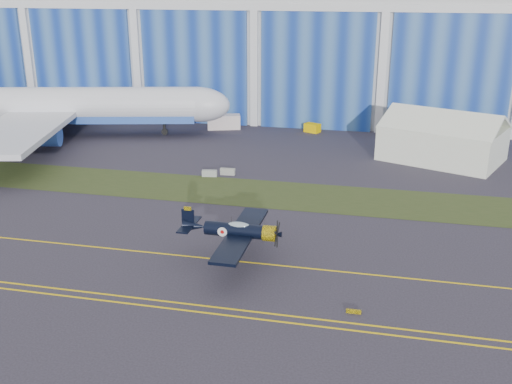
% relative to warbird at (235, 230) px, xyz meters
% --- Properties ---
extents(ground, '(260.00, 260.00, 0.00)m').
position_rel_warbird_xyz_m(ground, '(-10.50, 5.19, -3.25)').
color(ground, '#332F3C').
rests_on(ground, ground).
extents(grass_median, '(260.00, 10.00, 0.02)m').
position_rel_warbird_xyz_m(grass_median, '(-10.50, 19.19, -3.23)').
color(grass_median, '#475128').
rests_on(grass_median, ground).
extents(hangar, '(220.00, 45.70, 30.00)m').
position_rel_warbird_xyz_m(hangar, '(-10.50, 76.97, 11.71)').
color(hangar, silver).
rests_on(hangar, ground).
extents(taxiway_centreline, '(200.00, 0.20, 0.02)m').
position_rel_warbird_xyz_m(taxiway_centreline, '(-10.50, 0.19, -3.24)').
color(taxiway_centreline, yellow).
rests_on(taxiway_centreline, ground).
extents(edge_line_near, '(80.00, 0.20, 0.02)m').
position_rel_warbird_xyz_m(edge_line_near, '(-10.50, -9.31, -3.24)').
color(edge_line_near, yellow).
rests_on(edge_line_near, ground).
extents(edge_line_far, '(80.00, 0.20, 0.02)m').
position_rel_warbird_xyz_m(edge_line_far, '(-10.50, -8.31, -3.24)').
color(edge_line_far, yellow).
rests_on(edge_line_far, ground).
extents(guard_board_right, '(1.20, 0.15, 0.35)m').
position_rel_warbird_xyz_m(guard_board_right, '(11.50, -6.81, -3.07)').
color(guard_board_right, yellow).
rests_on(guard_board_right, ground).
extents(warbird, '(10.68, 12.86, 3.80)m').
position_rel_warbird_xyz_m(warbird, '(0.00, 0.00, 0.00)').
color(warbird, black).
rests_on(warbird, ground).
extents(jetliner, '(77.61, 70.15, 23.14)m').
position_rel_warbird_xyz_m(jetliner, '(-41.73, 40.18, 8.32)').
color(jetliner, silver).
rests_on(jetliner, ground).
extents(tent, '(19.51, 17.13, 7.54)m').
position_rel_warbird_xyz_m(tent, '(21.07, 39.40, 0.52)').
color(tent, white).
rests_on(tent, ground).
extents(shipping_container, '(6.15, 3.93, 2.48)m').
position_rel_warbird_xyz_m(shipping_container, '(-15.23, 50.91, -2.01)').
color(shipping_container, silver).
rests_on(shipping_container, ground).
extents(tug, '(3.01, 2.53, 1.50)m').
position_rel_warbird_xyz_m(tug, '(0.39, 51.91, -2.50)').
color(tug, '#FBCA00').
rests_on(tug, ground).
extents(barrier_a, '(2.07, 0.91, 0.90)m').
position_rel_warbird_xyz_m(barrier_a, '(-9.81, 24.21, -2.80)').
color(barrier_a, '#969B98').
rests_on(barrier_a, ground).
extents(barrier_b, '(2.03, 0.70, 0.90)m').
position_rel_warbird_xyz_m(barrier_b, '(-7.63, 25.49, -2.80)').
color(barrier_b, gray).
rests_on(barrier_b, ground).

